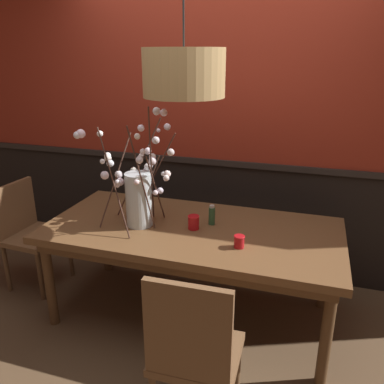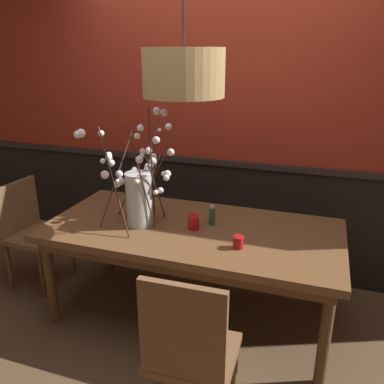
% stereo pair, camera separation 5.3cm
% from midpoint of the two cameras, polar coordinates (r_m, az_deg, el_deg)
% --- Properties ---
extents(ground_plane, '(24.00, 24.00, 0.00)m').
position_cam_midpoint_polar(ground_plane, '(3.15, 0.51, -17.28)').
color(ground_plane, brown).
extents(back_wall, '(5.73, 0.14, 2.63)m').
position_cam_midpoint_polar(back_wall, '(3.36, 5.03, 9.59)').
color(back_wall, black).
rests_on(back_wall, ground).
extents(dining_table, '(2.06, 0.98, 0.73)m').
position_cam_midpoint_polar(dining_table, '(2.81, 0.54, -6.62)').
color(dining_table, brown).
rests_on(dining_table, ground).
extents(chair_head_west_end, '(0.43, 0.46, 0.89)m').
position_cam_midpoint_polar(chair_head_west_end, '(3.56, -22.00, -4.79)').
color(chair_head_west_end, brown).
rests_on(chair_head_west_end, ground).
extents(chair_far_side_left, '(0.43, 0.39, 0.96)m').
position_cam_midpoint_polar(chair_far_side_left, '(3.73, 0.60, -1.57)').
color(chair_far_side_left, brown).
rests_on(chair_far_side_left, ground).
extents(chair_far_side_right, '(0.46, 0.43, 0.91)m').
position_cam_midpoint_polar(chair_far_side_right, '(3.59, 8.83, -3.25)').
color(chair_far_side_right, brown).
rests_on(chair_far_side_right, ground).
extents(chair_near_side_right, '(0.44, 0.41, 0.96)m').
position_cam_midpoint_polar(chair_near_side_right, '(2.05, 0.38, -22.03)').
color(chair_near_side_right, brown).
rests_on(chair_near_side_right, ground).
extents(vase_with_blossoms, '(0.60, 0.68, 0.84)m').
position_cam_midpoint_polar(vase_with_blossoms, '(2.76, -7.18, -0.02)').
color(vase_with_blossoms, silver).
rests_on(vase_with_blossoms, dining_table).
extents(candle_holder_nearer_center, '(0.07, 0.07, 0.08)m').
position_cam_midpoint_polar(candle_holder_nearer_center, '(2.49, 7.35, -7.21)').
color(candle_holder_nearer_center, red).
rests_on(candle_holder_nearer_center, dining_table).
extents(candle_holder_nearer_edge, '(0.08, 0.08, 0.10)m').
position_cam_midpoint_polar(candle_holder_nearer_edge, '(2.72, 0.78, -4.43)').
color(candle_holder_nearer_edge, red).
rests_on(candle_holder_nearer_edge, dining_table).
extents(condiment_bottle, '(0.05, 0.05, 0.15)m').
position_cam_midpoint_polar(condiment_bottle, '(2.79, 3.47, -3.42)').
color(condiment_bottle, '#2D5633').
rests_on(condiment_bottle, dining_table).
extents(pendant_lamp, '(0.49, 0.49, 1.00)m').
position_cam_midpoint_polar(pendant_lamp, '(2.43, -0.58, 16.93)').
color(pendant_lamp, tan).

